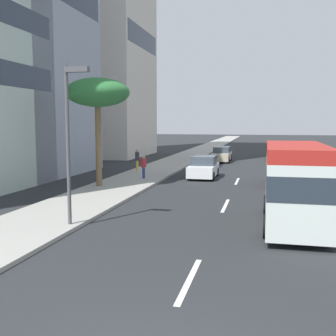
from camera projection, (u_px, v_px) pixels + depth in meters
ground_plane at (244, 168)px, 36.81m from camera, size 198.00×198.00×0.00m
sidewalk_right at (167, 165)px, 38.38m from camera, size 162.00×3.90×0.15m
lane_stripe_near at (189, 280)px, 10.72m from camera, size 3.20×0.16×0.01m
lane_stripe_mid at (225, 206)px, 20.27m from camera, size 3.20×0.16×0.01m
lane_stripe_far at (237, 181)px, 28.61m from camera, size 3.20×0.16×0.01m
car_lead at (222, 154)px, 42.88m from camera, size 4.66×1.80×1.53m
car_second at (283, 173)px, 26.81m from camera, size 4.25×1.91×1.65m
car_third at (204, 167)px, 30.40m from camera, size 4.22×1.89×1.59m
car_fourth at (276, 153)px, 44.96m from camera, size 4.30×1.93×1.55m
minibus_fifth at (295, 182)px, 16.13m from camera, size 6.84×2.33×3.19m
pedestrian_near_lamp at (137, 159)px, 33.03m from camera, size 0.30×0.36×1.76m
pedestrian_mid_block at (144, 166)px, 28.99m from camera, size 0.39×0.35×1.58m
palm_tree at (98, 94)px, 25.03m from camera, size 3.86×3.86×6.54m
street_lamp at (70, 126)px, 15.58m from camera, size 0.24×0.97×5.98m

